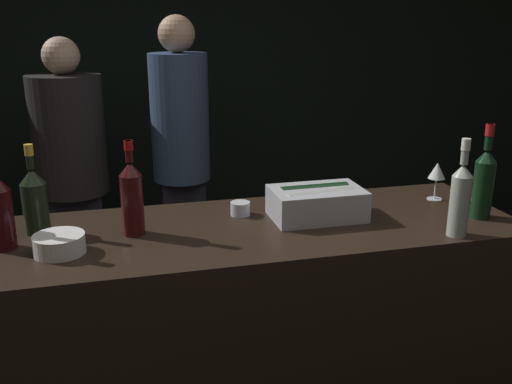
% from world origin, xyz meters
% --- Properties ---
extents(wall_back_chalkboard, '(6.40, 0.06, 2.80)m').
position_xyz_m(wall_back_chalkboard, '(0.00, 2.81, 1.40)').
color(wall_back_chalkboard, black).
rests_on(wall_back_chalkboard, ground_plane).
extents(bar_counter, '(1.97, 0.68, 1.01)m').
position_xyz_m(bar_counter, '(0.00, 0.34, 0.50)').
color(bar_counter, black).
rests_on(bar_counter, ground_plane).
extents(ice_bin_with_bottles, '(0.35, 0.23, 0.12)m').
position_xyz_m(ice_bin_with_bottles, '(0.24, 0.37, 1.07)').
color(ice_bin_with_bottles, '#B7BABF').
rests_on(ice_bin_with_bottles, bar_counter).
extents(bowl_white, '(0.17, 0.17, 0.06)m').
position_xyz_m(bowl_white, '(-0.70, 0.25, 1.04)').
color(bowl_white, white).
rests_on(bowl_white, bar_counter).
extents(wine_glass, '(0.07, 0.07, 0.16)m').
position_xyz_m(wine_glass, '(0.81, 0.46, 1.13)').
color(wine_glass, silver).
rests_on(wine_glass, bar_counter).
extents(candle_votive, '(0.08, 0.08, 0.05)m').
position_xyz_m(candle_votive, '(-0.04, 0.47, 1.03)').
color(candle_votive, silver).
rests_on(candle_votive, bar_counter).
extents(white_wine_bottle, '(0.07, 0.07, 0.35)m').
position_xyz_m(white_wine_bottle, '(0.66, 0.06, 1.15)').
color(white_wine_bottle, '#9EA899').
rests_on(white_wine_bottle, bar_counter).
extents(red_wine_bottle_tall, '(0.08, 0.08, 0.34)m').
position_xyz_m(red_wine_bottle_tall, '(-0.45, 0.36, 1.15)').
color(red_wine_bottle_tall, '#380F0F').
rests_on(red_wine_bottle_tall, bar_counter).
extents(red_wine_bottle_burgundy, '(0.08, 0.08, 0.37)m').
position_xyz_m(red_wine_bottle_burgundy, '(0.85, 0.21, 1.16)').
color(red_wine_bottle_burgundy, black).
rests_on(red_wine_bottle_burgundy, bar_counter).
extents(champagne_bottle, '(0.09, 0.09, 0.32)m').
position_xyz_m(champagne_bottle, '(-0.79, 0.47, 1.13)').
color(champagne_bottle, black).
rests_on(champagne_bottle, bar_counter).
extents(red_wine_bottle_black_foil, '(0.08, 0.08, 0.35)m').
position_xyz_m(red_wine_bottle_black_foil, '(-0.88, 0.33, 1.15)').
color(red_wine_bottle_black_foil, black).
rests_on(red_wine_bottle_black_foil, bar_counter).
extents(person_in_hoodie, '(0.34, 0.34, 1.77)m').
position_xyz_m(person_in_hoodie, '(-0.11, 1.74, 0.99)').
color(person_in_hoodie, black).
rests_on(person_in_hoodie, ground_plane).
extents(person_blond_tee, '(0.42, 0.42, 1.65)m').
position_xyz_m(person_blond_tee, '(-0.75, 1.85, 0.91)').
color(person_blond_tee, black).
rests_on(person_blond_tee, ground_plane).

